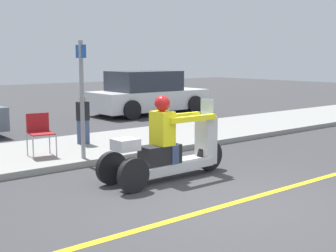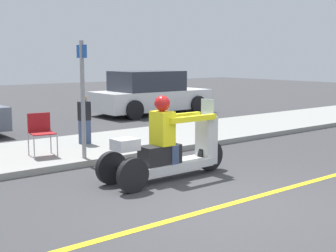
% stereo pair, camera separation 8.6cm
% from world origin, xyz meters
% --- Properties ---
extents(ground_plane, '(60.00, 60.00, 0.00)m').
position_xyz_m(ground_plane, '(0.00, 0.00, 0.00)').
color(ground_plane, '#38383A').
extents(lane_stripe, '(24.00, 0.12, 0.01)m').
position_xyz_m(lane_stripe, '(0.23, 0.00, 0.00)').
color(lane_stripe, gold).
rests_on(lane_stripe, ground).
extents(sidewalk_strip, '(28.00, 2.80, 0.12)m').
position_xyz_m(sidewalk_strip, '(0.00, 4.60, 0.06)').
color(sidewalk_strip, gray).
rests_on(sidewalk_strip, ground).
extents(motorcycle_trike, '(2.41, 0.71, 1.40)m').
position_xyz_m(motorcycle_trike, '(0.24, 1.60, 0.50)').
color(motorcycle_trike, black).
rests_on(motorcycle_trike, ground).
extents(spectator_with_child, '(0.26, 0.17, 1.07)m').
position_xyz_m(spectator_with_child, '(0.40, 4.77, 0.64)').
color(spectator_with_child, '#38476B').
rests_on(spectator_with_child, sidewalk_strip).
extents(folding_chair_curbside, '(0.52, 0.52, 0.82)m').
position_xyz_m(folding_chair_curbside, '(-0.86, 4.18, 0.62)').
color(folding_chair_curbside, '#A5A8AD').
rests_on(folding_chair_curbside, sidewalk_strip).
extents(parked_car_lot_far, '(4.26, 2.01, 1.54)m').
position_xyz_m(parked_car_lot_far, '(5.37, 9.07, 0.72)').
color(parked_car_lot_far, silver).
rests_on(parked_car_lot_far, ground).
extents(street_sign, '(0.08, 0.36, 2.20)m').
position_xyz_m(street_sign, '(-0.33, 3.45, 1.32)').
color(street_sign, gray).
rests_on(street_sign, sidewalk_strip).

